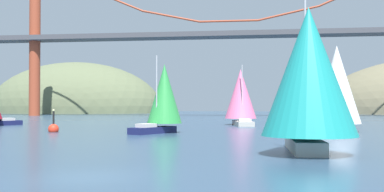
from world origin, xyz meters
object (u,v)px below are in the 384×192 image
Objects in this scene: sailboat_pink_spinnaker at (241,96)px; channel_buoy at (53,129)px; sailboat_white_mainsail at (335,87)px; sailboat_teal_sail at (309,75)px; sailboat_green_sail at (163,97)px.

channel_buoy is (-18.77, -20.02, -3.75)m from sailboat_pink_spinnaker.
sailboat_white_mainsail reaches higher than sailboat_pink_spinnaker.
channel_buoy is (-23.87, 18.71, -4.19)m from sailboat_teal_sail.
sailboat_white_mainsail is 1.01× the size of sailboat_teal_sail.
sailboat_pink_spinnaker is 0.87× the size of sailboat_teal_sail.
sailboat_pink_spinnaker is (7.25, 19.32, 0.43)m from sailboat_green_sail.
sailboat_white_mainsail is at bearing 9.81° from channel_buoy.
sailboat_white_mainsail reaches higher than sailboat_green_sail.
sailboat_green_sail reaches higher than channel_buoy.
sailboat_green_sail is 18.33m from sailboat_white_mainsail.
sailboat_pink_spinnaker is 27.70m from channel_buoy.
sailboat_pink_spinnaker is 0.86× the size of sailboat_white_mainsail.
sailboat_green_sail is 0.92× the size of sailboat_pink_spinnaker.
sailboat_pink_spinnaker is at bearing 69.42° from sailboat_green_sail.
sailboat_white_mainsail is 3.72× the size of channel_buoy.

